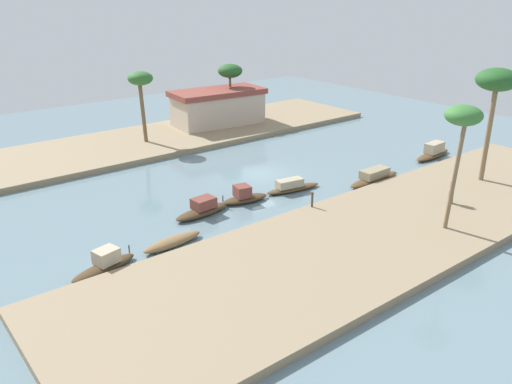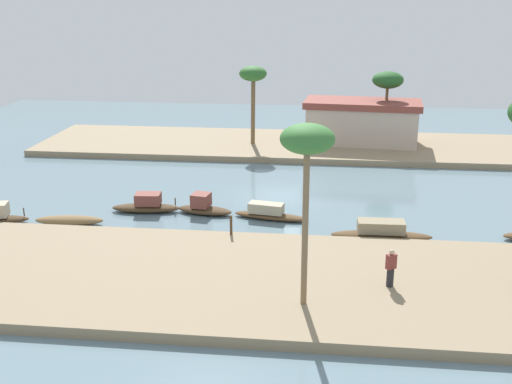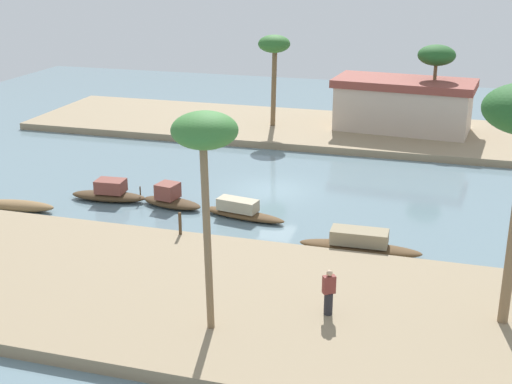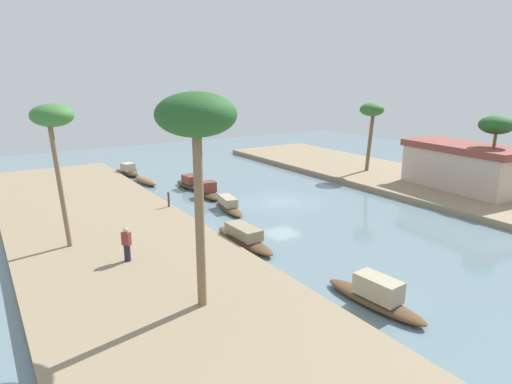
{
  "view_description": "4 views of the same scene",
  "coord_description": "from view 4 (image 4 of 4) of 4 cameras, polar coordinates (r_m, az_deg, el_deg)",
  "views": [
    {
      "loc": [
        -24.53,
        -30.87,
        14.04
      ],
      "look_at": [
        -3.76,
        -4.56,
        0.8
      ],
      "focal_mm": 36.94,
      "sensor_mm": 36.0,
      "label": 1
    },
    {
      "loc": [
        2.71,
        -38.42,
        12.5
      ],
      "look_at": [
        -1.38,
        -2.22,
        0.91
      ],
      "focal_mm": 43.93,
      "sensor_mm": 36.0,
      "label": 2
    },
    {
      "loc": [
        9.35,
        -34.92,
        12.57
      ],
      "look_at": [
        -0.25,
        -2.23,
        0.62
      ],
      "focal_mm": 48.94,
      "sensor_mm": 36.0,
      "label": 3
    },
    {
      "loc": [
        25.86,
        -19.06,
        9.13
      ],
      "look_at": [
        -1.87,
        -1.15,
        0.55
      ],
      "focal_mm": 30.89,
      "sensor_mm": 36.0,
      "label": 4
    }
  ],
  "objects": [
    {
      "name": "river_water",
      "position": [
        33.4,
        3.4,
        -1.32
      ],
      "size": [
        68.8,
        68.8,
        0.0
      ],
      "primitive_type": "plane",
      "color": "slate",
      "rests_on": "ground"
    },
    {
      "name": "sampan_foreground",
      "position": [
        24.97,
        -1.58,
        -5.86
      ],
      "size": [
        5.37,
        1.32,
        1.06
      ],
      "rotation": [
        0.0,
        0.0,
        0.02
      ],
      "color": "brown",
      "rests_on": "river_water"
    },
    {
      "name": "sampan_midstream",
      "position": [
        40.38,
        -14.09,
        1.43
      ],
      "size": [
        3.95,
        1.33,
        0.51
      ],
      "rotation": [
        0.0,
        0.0,
        0.09
      ],
      "color": "brown",
      "rests_on": "river_water"
    },
    {
      "name": "riverbank_left",
      "position": [
        27.98,
        -18.99,
        -4.8
      ],
      "size": [
        42.48,
        10.55,
        0.47
      ],
      "primitive_type": "cube",
      "color": "#937F60",
      "rests_on": "ground"
    },
    {
      "name": "riverbank_right",
      "position": [
        42.27,
        17.98,
        1.7
      ],
      "size": [
        42.48,
        10.55,
        0.47
      ],
      "primitive_type": "cube",
      "color": "#937F60",
      "rests_on": "ground"
    },
    {
      "name": "palm_tree_right_tall",
      "position": [
        38.15,
        28.7,
        7.51
      ],
      "size": [
        2.56,
        2.56,
        5.93
      ],
      "color": "brown",
      "rests_on": "riverbank_right"
    },
    {
      "name": "sampan_with_tall_canopy",
      "position": [
        37.87,
        -8.49,
        1.1
      ],
      "size": [
        4.14,
        1.53,
        1.15
      ],
      "rotation": [
        0.0,
        0.0,
        0.08
      ],
      "color": "#47331E",
      "rests_on": "river_water"
    },
    {
      "name": "palm_tree_left_far",
      "position": [
        15.91,
        -7.74,
        9.09
      ],
      "size": [
        2.93,
        2.93,
        8.22
      ],
      "color": "#7F6647",
      "rests_on": "riverbank_left"
    },
    {
      "name": "sampan_near_left_bank",
      "position": [
        31.28,
        -3.55,
        -1.74
      ],
      "size": [
        4.51,
        1.72,
        0.94
      ],
      "rotation": [
        0.0,
        0.0,
        -0.17
      ],
      "color": "brown",
      "rests_on": "river_water"
    },
    {
      "name": "palm_tree_left_near",
      "position": [
        24.13,
        -24.84,
        8.37
      ],
      "size": [
        2.07,
        2.07,
        7.45
      ],
      "color": "#7F6647",
      "rests_on": "riverbank_left"
    },
    {
      "name": "person_on_near_bank",
      "position": [
        22.36,
        -16.39,
        -6.63
      ],
      "size": [
        0.49,
        0.44,
        1.69
      ],
      "rotation": [
        0.0,
        0.0,
        3.73
      ],
      "color": "#232328",
      "rests_on": "riverbank_left"
    },
    {
      "name": "mooring_post",
      "position": [
        30.98,
        -11.25,
        -0.96
      ],
      "size": [
        0.14,
        0.14,
        1.03
      ],
      "primitive_type": "cylinder",
      "color": "#4C3823",
      "rests_on": "riverbank_left"
    },
    {
      "name": "palm_tree_right_short",
      "position": [
        43.24,
        14.75,
        9.9
      ],
      "size": [
        2.25,
        2.25,
        6.41
      ],
      "color": "brown",
      "rests_on": "riverbank_right"
    },
    {
      "name": "riverside_building",
      "position": [
        39.17,
        25.3,
        3.09
      ],
      "size": [
        9.88,
        5.32,
        3.56
      ],
      "rotation": [
        0.0,
        0.0,
        -0.09
      ],
      "color": "#C6B29E",
      "rests_on": "riverbank_right"
    },
    {
      "name": "sampan_downstream_large",
      "position": [
        44.2,
        -16.32,
        2.62
      ],
      "size": [
        3.98,
        1.88,
        1.22
      ],
      "rotation": [
        0.0,
        0.0,
        0.23
      ],
      "color": "#47331E",
      "rests_on": "river_water"
    },
    {
      "name": "sampan_upstream_small",
      "position": [
        19.19,
        15.24,
        -12.8
      ],
      "size": [
        4.93,
        1.52,
        1.3
      ],
      "rotation": [
        0.0,
        0.0,
        0.08
      ],
      "color": "brown",
      "rests_on": "river_water"
    },
    {
      "name": "sampan_open_hull",
      "position": [
        34.85,
        -6.05,
        0.01
      ],
      "size": [
        3.49,
        1.77,
        1.23
      ],
      "rotation": [
        0.0,
        0.0,
        -0.17
      ],
      "color": "#47331E",
      "rests_on": "river_water"
    }
  ]
}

